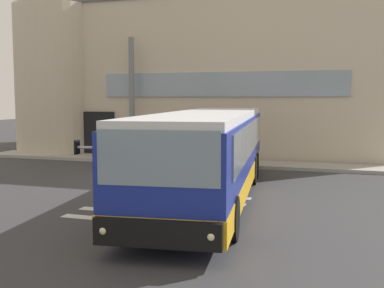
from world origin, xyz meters
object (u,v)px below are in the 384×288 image
(passenger_by_doorway, at_px, (162,141))
(safety_bollard_yellow, at_px, (152,156))
(entry_support_column, at_px, (132,97))
(passenger_near_column, at_px, (143,139))
(passenger_at_curb_edge, at_px, (188,140))
(bus_main_foreground, at_px, (208,156))

(passenger_by_doorway, relative_size, safety_bollard_yellow, 1.86)
(entry_support_column, distance_m, passenger_by_doorway, 3.07)
(passenger_by_doorway, bearing_deg, entry_support_column, 154.81)
(passenger_near_column, bearing_deg, entry_support_column, 147.21)
(passenger_by_doorway, bearing_deg, safety_bollard_yellow, -101.66)
(passenger_by_doorway, xyz_separation_m, safety_bollard_yellow, (-0.17, -0.85, -0.63))
(passenger_by_doorway, relative_size, passenger_at_curb_edge, 1.00)
(bus_main_foreground, relative_size, passenger_near_column, 7.40)
(bus_main_foreground, bearing_deg, passenger_at_curb_edge, 112.71)
(passenger_near_column, bearing_deg, safety_bollard_yellow, -50.61)
(entry_support_column, relative_size, bus_main_foreground, 0.49)
(passenger_near_column, bearing_deg, passenger_by_doorway, -19.66)
(safety_bollard_yellow, bearing_deg, bus_main_foreground, -54.84)
(entry_support_column, bearing_deg, bus_main_foreground, -52.20)
(passenger_at_curb_edge, distance_m, safety_bollard_yellow, 1.88)
(entry_support_column, xyz_separation_m, passenger_near_column, (0.80, -0.52, -2.09))
(passenger_at_curb_edge, bearing_deg, passenger_by_doorway, -168.30)
(passenger_near_column, bearing_deg, passenger_at_curb_edge, -4.45)
(passenger_by_doorway, xyz_separation_m, passenger_at_curb_edge, (1.21, 0.25, 0.03))
(passenger_near_column, relative_size, passenger_by_doorway, 1.00)
(passenger_by_doorway, height_order, passenger_at_curb_edge, same)
(passenger_near_column, distance_m, safety_bollard_yellow, 1.78)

